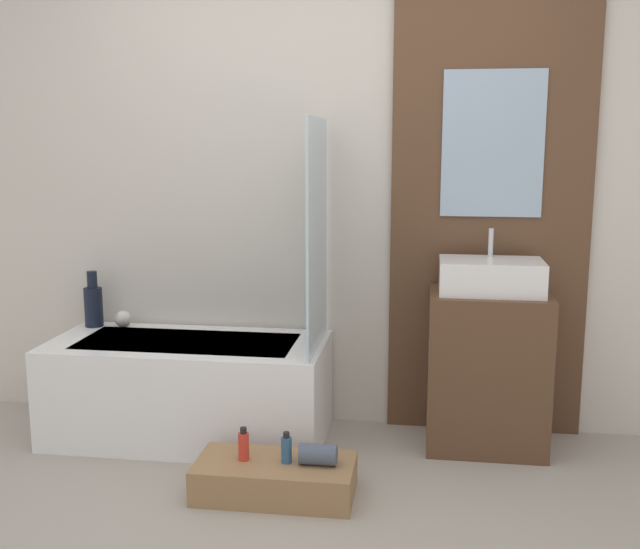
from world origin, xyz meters
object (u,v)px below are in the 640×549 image
vase_round_light (123,319)px  bottle_soap_primary (244,445)px  sink (491,276)px  vase_tall_dark (93,304)px  bottle_soap_secondary (286,449)px  bathtub (189,389)px  wooden_step_bench (275,478)px

vase_round_light → bottle_soap_primary: bearing=-42.8°
sink → vase_round_light: 1.97m
vase_tall_dark → bottle_soap_secondary: (1.22, -0.80, -0.42)m
vase_tall_dark → bottle_soap_secondary: 1.52m
vase_round_light → bottle_soap_secondary: (1.06, -0.80, -0.34)m
vase_tall_dark → bottle_soap_secondary: size_ratio=2.22×
bathtub → wooden_step_bench: bathtub is taller
wooden_step_bench → bottle_soap_primary: bottle_soap_primary is taller
bathtub → bottle_soap_secondary: size_ratio=10.23×
sink → vase_round_light: bearing=176.1°
vase_round_light → wooden_step_bench: bearing=-38.7°
sink → bottle_soap_secondary: size_ratio=3.60×
wooden_step_bench → vase_round_light: 1.37m
sink → bathtub: bearing=-176.3°
vase_tall_dark → bottle_soap_primary: 1.37m
wooden_step_bench → bottle_soap_secondary: bearing=0.0°
vase_tall_dark → wooden_step_bench: bearing=-34.4°
bottle_soap_secondary → bottle_soap_primary: bearing=180.0°
wooden_step_bench → bathtub: bearing=134.6°
vase_tall_dark → bottle_soap_primary: size_ratio=2.07×
bottle_soap_primary → vase_tall_dark: bearing=142.2°
bathtub → wooden_step_bench: (0.57, -0.58, -0.18)m
vase_round_light → bottle_soap_secondary: size_ratio=0.66×
sink → bottle_soap_secondary: bearing=-142.8°
sink → vase_tall_dark: sink is taller
bathtub → sink: size_ratio=2.84×
bathtub → vase_round_light: size_ratio=15.45×
bottle_soap_primary → bottle_soap_secondary: bearing=0.0°
bottle_soap_primary → wooden_step_bench: bearing=-0.0°
vase_tall_dark → vase_round_light: bearing=1.3°
bathtub → vase_tall_dark: bearing=159.5°
bathtub → bottle_soap_primary: bathtub is taller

